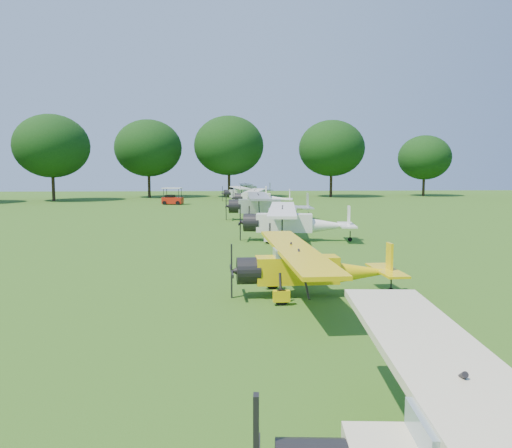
{
  "coord_description": "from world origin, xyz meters",
  "views": [
    {
      "loc": [
        -3.0,
        -23.34,
        4.34
      ],
      "look_at": [
        -1.25,
        3.63,
        1.4
      ],
      "focal_mm": 35.0,
      "sensor_mm": 36.0,
      "label": 1
    }
  ],
  "objects": [
    {
      "name": "aircraft_2",
      "position": [
        -0.06,
        -6.61,
        1.08
      ],
      "size": [
        5.91,
        9.4,
        1.85
      ],
      "rotation": [
        0.0,
        0.0,
        0.03
      ],
      "color": "yellow",
      "rests_on": "ground"
    },
    {
      "name": "aircraft_5",
      "position": [
        1.25,
        33.96,
        1.29
      ],
      "size": [
        7.07,
        11.2,
        2.2
      ],
      "rotation": [
        0.0,
        0.0,
        -0.16
      ],
      "color": "white",
      "rests_on": "ground"
    },
    {
      "name": "aircraft_3",
      "position": [
        1.21,
        6.77,
        1.3
      ],
      "size": [
        7.13,
        11.33,
        2.22
      ],
      "rotation": [
        0.0,
        0.0,
        -0.12
      ],
      "color": "white",
      "rests_on": "ground"
    },
    {
      "name": "tree_belt",
      "position": [
        3.57,
        0.16,
        8.03
      ],
      "size": [
        137.36,
        130.27,
        14.52
      ],
      "color": "black",
      "rests_on": "ground"
    },
    {
      "name": "aircraft_4",
      "position": [
        0.67,
        19.83,
        1.39
      ],
      "size": [
        7.61,
        12.1,
        2.39
      ],
      "rotation": [
        0.0,
        0.0,
        -0.04
      ],
      "color": "silver",
      "rests_on": "ground"
    },
    {
      "name": "aircraft_6",
      "position": [
        -0.16,
        46.92,
        1.22
      ],
      "size": [
        6.71,
        10.66,
        2.09
      ],
      "rotation": [
        0.0,
        0.0,
        0.12
      ],
      "color": "white",
      "rests_on": "ground"
    },
    {
      "name": "aircraft_7",
      "position": [
        1.25,
        59.53,
        1.33
      ],
      "size": [
        7.24,
        11.52,
        2.27
      ],
      "rotation": [
        0.0,
        0.0,
        0.04
      ],
      "color": "silver",
      "rests_on": "ground"
    },
    {
      "name": "golf_cart",
      "position": [
        -9.47,
        39.82,
        0.71
      ],
      "size": [
        2.71,
        1.96,
        2.11
      ],
      "rotation": [
        0.0,
        0.0,
        -0.2
      ],
      "color": "red",
      "rests_on": "ground"
    },
    {
      "name": "ground",
      "position": [
        0.0,
        0.0,
        0.0
      ],
      "size": [
        160.0,
        160.0,
        0.0
      ],
      "primitive_type": "plane",
      "color": "#284B12",
      "rests_on": "ground"
    }
  ]
}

